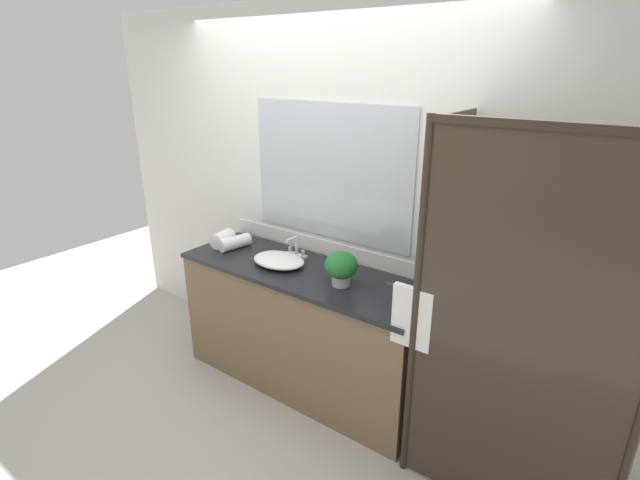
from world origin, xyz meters
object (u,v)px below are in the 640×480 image
object	(u,v)px
sink_basin	(279,260)
potted_plant	(341,267)
faucet	(296,250)
rolled_towel_near_edge	(223,239)
rolled_towel_middle	(235,242)
amenity_bottle_conditioner	(403,294)
amenity_bottle_shampoo	(413,294)
amenity_bottle_lotion	(347,267)

from	to	relation	value
sink_basin	potted_plant	size ratio (longest dim) A/B	1.75
faucet	potted_plant	distance (m)	0.56
sink_basin	faucet	distance (m)	0.19
rolled_towel_near_edge	rolled_towel_middle	world-z (taller)	rolled_towel_near_edge
sink_basin	rolled_towel_near_edge	size ratio (longest dim) A/B	2.12
faucet	amenity_bottle_conditioner	world-z (taller)	faucet
sink_basin	faucet	size ratio (longest dim) A/B	2.27
sink_basin	amenity_bottle_conditioner	size ratio (longest dim) A/B	4.34
amenity_bottle_shampoo	amenity_bottle_lotion	world-z (taller)	amenity_bottle_shampoo
amenity_bottle_shampoo	rolled_towel_near_edge	size ratio (longest dim) A/B	0.54
sink_basin	amenity_bottle_shampoo	xyz separation A→B (m)	(0.98, 0.05, 0.01)
amenity_bottle_shampoo	amenity_bottle_lotion	size ratio (longest dim) A/B	1.16
potted_plant	amenity_bottle_shampoo	distance (m)	0.47
amenity_bottle_shampoo	rolled_towel_near_edge	distance (m)	1.55
rolled_towel_near_edge	amenity_bottle_conditioner	bearing A→B (deg)	0.33
potted_plant	amenity_bottle_conditioner	xyz separation A→B (m)	(0.40, 0.04, -0.08)
sink_basin	amenity_bottle_conditioner	world-z (taller)	amenity_bottle_conditioner
rolled_towel_middle	amenity_bottle_lotion	bearing A→B (deg)	8.15
faucet	rolled_towel_near_edge	distance (m)	0.60
faucet	rolled_towel_near_edge	bearing A→B (deg)	-164.23
amenity_bottle_conditioner	rolled_towel_middle	distance (m)	1.39
sink_basin	rolled_towel_near_edge	distance (m)	0.57
rolled_towel_near_edge	rolled_towel_middle	bearing A→B (deg)	8.22
sink_basin	faucet	world-z (taller)	faucet
faucet	rolled_towel_middle	size ratio (longest dim) A/B	0.70
sink_basin	amenity_bottle_lotion	xyz separation A→B (m)	(0.45, 0.17, 0.01)
amenity_bottle_conditioner	rolled_towel_middle	xyz separation A→B (m)	(-1.39, 0.01, 0.01)
potted_plant	amenity_bottle_shampoo	xyz separation A→B (m)	(0.46, 0.06, -0.08)
faucet	rolled_towel_near_edge	world-z (taller)	faucet
potted_plant	rolled_towel_near_edge	bearing A→B (deg)	178.23
rolled_towel_middle	amenity_bottle_shampoo	bearing A→B (deg)	0.43
faucet	amenity_bottle_shampoo	size ratio (longest dim) A/B	1.74
amenity_bottle_shampoo	rolled_towel_near_edge	xyz separation A→B (m)	(-1.55, -0.03, 0.01)
amenity_bottle_lotion	rolled_towel_near_edge	world-z (taller)	rolled_towel_near_edge
sink_basin	amenity_bottle_lotion	bearing A→B (deg)	20.79
faucet	amenity_bottle_lotion	xyz separation A→B (m)	(0.45, -0.02, -0.01)
amenity_bottle_lotion	rolled_towel_middle	size ratio (longest dim) A/B	0.35
potted_plant	amenity_bottle_shampoo	size ratio (longest dim) A/B	2.25
faucet	amenity_bottle_conditioner	bearing A→B (deg)	-9.42
sink_basin	amenity_bottle_conditioner	xyz separation A→B (m)	(0.92, 0.03, 0.01)
potted_plant	rolled_towel_middle	world-z (taller)	potted_plant
sink_basin	rolled_towel_middle	size ratio (longest dim) A/B	1.58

